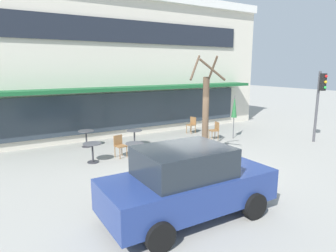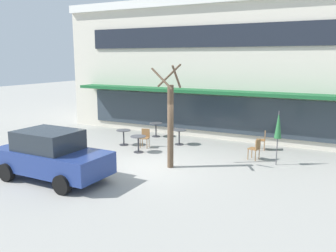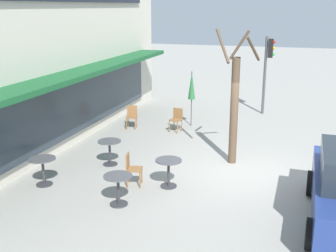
{
  "view_description": "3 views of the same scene",
  "coord_description": "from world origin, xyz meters",
  "px_view_note": "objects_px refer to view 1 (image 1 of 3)",
  "views": [
    {
      "loc": [
        -6.26,
        -8.25,
        3.59
      ],
      "look_at": [
        0.23,
        2.3,
        1.14
      ],
      "focal_mm": 32.0,
      "sensor_mm": 36.0,
      "label": 1
    },
    {
      "loc": [
        6.87,
        -11.53,
        4.25
      ],
      "look_at": [
        -0.66,
        2.91,
        1.11
      ],
      "focal_mm": 38.0,
      "sensor_mm": 36.0,
      "label": 2
    },
    {
      "loc": [
        -11.47,
        -1.35,
        4.65
      ],
      "look_at": [
        0.34,
        2.39,
        1.11
      ],
      "focal_mm": 45.0,
      "sensor_mm": 36.0,
      "label": 3
    }
  ],
  "objects_px": {
    "cafe_table_streetside": "(93,149)",
    "cafe_chair_0": "(192,124)",
    "cafe_table_by_tree": "(86,136)",
    "cafe_table_mid_patio": "(134,135)",
    "parked_sedan": "(187,182)",
    "street_tree": "(205,115)",
    "cafe_chair_2": "(120,144)",
    "patio_umbrella_green_folded": "(234,107)",
    "cafe_chair_1": "(215,129)",
    "cafe_table_near_wall": "(135,149)",
    "traffic_light_pole": "(320,95)"
  },
  "relations": [
    {
      "from": "cafe_table_streetside",
      "to": "cafe_chair_0",
      "type": "height_order",
      "value": "cafe_chair_0"
    },
    {
      "from": "cafe_table_by_tree",
      "to": "cafe_table_mid_patio",
      "type": "relative_size",
      "value": 1.0
    },
    {
      "from": "cafe_table_streetside",
      "to": "cafe_table_mid_patio",
      "type": "distance_m",
      "value": 2.74
    },
    {
      "from": "parked_sedan",
      "to": "cafe_chair_0",
      "type": "bearing_deg",
      "value": 53.21
    },
    {
      "from": "cafe_table_by_tree",
      "to": "street_tree",
      "type": "xyz_separation_m",
      "value": [
        3.22,
        -4.56,
        1.31
      ]
    },
    {
      "from": "cafe_chair_2",
      "to": "parked_sedan",
      "type": "xyz_separation_m",
      "value": [
        -0.53,
        -5.46,
        0.35
      ]
    },
    {
      "from": "patio_umbrella_green_folded",
      "to": "street_tree",
      "type": "distance_m",
      "value": 4.29
    },
    {
      "from": "cafe_chair_1",
      "to": "parked_sedan",
      "type": "xyz_separation_m",
      "value": [
        -5.77,
        -5.76,
        0.35
      ]
    },
    {
      "from": "cafe_table_near_wall",
      "to": "parked_sedan",
      "type": "height_order",
      "value": "parked_sedan"
    },
    {
      "from": "cafe_table_mid_patio",
      "to": "cafe_chair_0",
      "type": "bearing_deg",
      "value": 12.68
    },
    {
      "from": "cafe_table_streetside",
      "to": "patio_umbrella_green_folded",
      "type": "xyz_separation_m",
      "value": [
        7.33,
        0.09,
        1.11
      ]
    },
    {
      "from": "cafe_chair_2",
      "to": "cafe_table_streetside",
      "type": "bearing_deg",
      "value": -173.69
    },
    {
      "from": "patio_umbrella_green_folded",
      "to": "cafe_table_mid_patio",
      "type": "bearing_deg",
      "value": 165.72
    },
    {
      "from": "cafe_chair_0",
      "to": "patio_umbrella_green_folded",
      "type": "bearing_deg",
      "value": -63.77
    },
    {
      "from": "traffic_light_pole",
      "to": "cafe_chair_2",
      "type": "bearing_deg",
      "value": 163.5
    },
    {
      "from": "cafe_table_by_tree",
      "to": "traffic_light_pole",
      "type": "relative_size",
      "value": 0.22
    },
    {
      "from": "cafe_table_streetside",
      "to": "street_tree",
      "type": "distance_m",
      "value": 4.47
    },
    {
      "from": "cafe_table_by_tree",
      "to": "cafe_chair_1",
      "type": "bearing_deg",
      "value": -18.44
    },
    {
      "from": "street_tree",
      "to": "cafe_table_by_tree",
      "type": "bearing_deg",
      "value": 125.2
    },
    {
      "from": "cafe_table_near_wall",
      "to": "cafe_table_mid_patio",
      "type": "xyz_separation_m",
      "value": [
        1.01,
        2.18,
        0.0
      ]
    },
    {
      "from": "cafe_table_streetside",
      "to": "traffic_light_pole",
      "type": "relative_size",
      "value": 0.22
    },
    {
      "from": "cafe_table_near_wall",
      "to": "traffic_light_pole",
      "type": "height_order",
      "value": "traffic_light_pole"
    },
    {
      "from": "patio_umbrella_green_folded",
      "to": "street_tree",
      "type": "xyz_separation_m",
      "value": [
        -3.64,
        -2.25,
        0.19
      ]
    },
    {
      "from": "patio_umbrella_green_folded",
      "to": "cafe_chair_2",
      "type": "distance_m",
      "value": 6.28
    },
    {
      "from": "patio_umbrella_green_folded",
      "to": "cafe_chair_1",
      "type": "relative_size",
      "value": 2.47
    },
    {
      "from": "parked_sedan",
      "to": "cafe_table_mid_patio",
      "type": "bearing_deg",
      "value": 75.24
    },
    {
      "from": "street_tree",
      "to": "cafe_table_mid_patio",
      "type": "bearing_deg",
      "value": 110.35
    },
    {
      "from": "cafe_table_streetside",
      "to": "cafe_chair_2",
      "type": "xyz_separation_m",
      "value": [
        1.15,
        0.13,
        0.01
      ]
    },
    {
      "from": "cafe_chair_1",
      "to": "traffic_light_pole",
      "type": "distance_m",
      "value": 5.17
    },
    {
      "from": "cafe_chair_1",
      "to": "traffic_light_pole",
      "type": "relative_size",
      "value": 0.26
    },
    {
      "from": "cafe_chair_2",
      "to": "street_tree",
      "type": "relative_size",
      "value": 0.22
    },
    {
      "from": "cafe_table_by_tree",
      "to": "cafe_chair_2",
      "type": "distance_m",
      "value": 2.37
    },
    {
      "from": "parked_sedan",
      "to": "patio_umbrella_green_folded",
      "type": "bearing_deg",
      "value": 38.97
    },
    {
      "from": "cafe_table_near_wall",
      "to": "patio_umbrella_green_folded",
      "type": "distance_m",
      "value": 6.13
    },
    {
      "from": "cafe_chair_0",
      "to": "cafe_chair_1",
      "type": "relative_size",
      "value": 1.0
    },
    {
      "from": "cafe_table_by_tree",
      "to": "traffic_light_pole",
      "type": "bearing_deg",
      "value": -26.94
    },
    {
      "from": "patio_umbrella_green_folded",
      "to": "traffic_light_pole",
      "type": "bearing_deg",
      "value": -42.39
    },
    {
      "from": "cafe_table_near_wall",
      "to": "cafe_table_streetside",
      "type": "bearing_deg",
      "value": 148.77
    },
    {
      "from": "parked_sedan",
      "to": "street_tree",
      "type": "distance_m",
      "value": 4.51
    },
    {
      "from": "cafe_table_by_tree",
      "to": "cafe_chair_0",
      "type": "xyz_separation_m",
      "value": [
        5.81,
        -0.18,
        0.01
      ]
    },
    {
      "from": "cafe_table_mid_patio",
      "to": "traffic_light_pole",
      "type": "bearing_deg",
      "value": -26.48
    },
    {
      "from": "cafe_table_streetside",
      "to": "parked_sedan",
      "type": "relative_size",
      "value": 0.18
    },
    {
      "from": "cafe_table_by_tree",
      "to": "cafe_chair_0",
      "type": "relative_size",
      "value": 0.85
    },
    {
      "from": "cafe_table_streetside",
      "to": "patio_umbrella_green_folded",
      "type": "distance_m",
      "value": 7.42
    },
    {
      "from": "cafe_table_streetside",
      "to": "traffic_light_pole",
      "type": "distance_m",
      "value": 10.7
    },
    {
      "from": "traffic_light_pole",
      "to": "cafe_table_mid_patio",
      "type": "bearing_deg",
      "value": 153.52
    },
    {
      "from": "cafe_chair_2",
      "to": "cafe_chair_1",
      "type": "bearing_deg",
      "value": 3.2
    },
    {
      "from": "cafe_table_streetside",
      "to": "cafe_table_mid_patio",
      "type": "xyz_separation_m",
      "value": [
        2.39,
        1.35,
        0.0
      ]
    },
    {
      "from": "parked_sedan",
      "to": "traffic_light_pole",
      "type": "distance_m",
      "value": 10.1
    },
    {
      "from": "cafe_table_streetside",
      "to": "parked_sedan",
      "type": "xyz_separation_m",
      "value": [
        0.63,
        -5.34,
        0.36
      ]
    }
  ]
}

